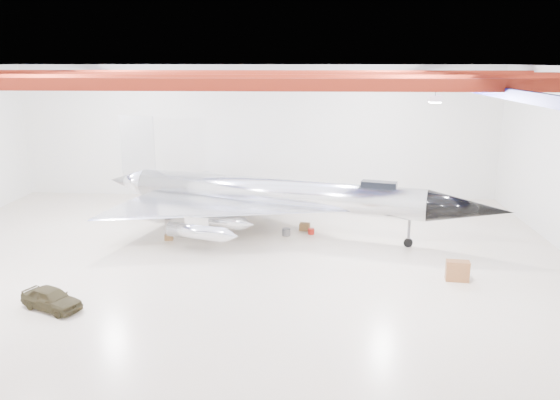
{
  "coord_description": "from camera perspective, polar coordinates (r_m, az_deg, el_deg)",
  "views": [
    {
      "loc": [
        4.74,
        -30.39,
        11.31
      ],
      "look_at": [
        2.75,
        2.0,
        2.99
      ],
      "focal_mm": 35.0,
      "sensor_mm": 36.0,
      "label": 1
    }
  ],
  "objects": [
    {
      "name": "crate_ply",
      "position": [
        36.21,
        -11.53,
        -3.82
      ],
      "size": [
        0.59,
        0.49,
        0.38
      ],
      "primitive_type": "cube",
      "rotation": [
        0.0,
        0.0,
        0.12
      ],
      "color": "olive",
      "rests_on": "floor"
    },
    {
      "name": "oil_barrel",
      "position": [
        38.82,
        -7.57,
        -2.44
      ],
      "size": [
        0.59,
        0.54,
        0.34
      ],
      "primitive_type": "cube",
      "rotation": [
        0.0,
        0.0,
        -0.4
      ],
      "color": "olive",
      "rests_on": "floor"
    },
    {
      "name": "crate_small",
      "position": [
        40.93,
        -11.67,
        -1.76
      ],
      "size": [
        0.5,
        0.44,
        0.3
      ],
      "primitive_type": "cube",
      "rotation": [
        0.0,
        0.0,
        0.25
      ],
      "color": "#59595B",
      "rests_on": "floor"
    },
    {
      "name": "jeep",
      "position": [
        27.98,
        -22.77,
        -9.47
      ],
      "size": [
        3.38,
        2.44,
        1.07
      ],
      "primitive_type": "imported",
      "rotation": [
        0.0,
        0.0,
        1.15
      ],
      "color": "#36301B",
      "rests_on": "floor"
    },
    {
      "name": "toolbox_red",
      "position": [
        39.53,
        -7.9,
        -2.15
      ],
      "size": [
        0.49,
        0.4,
        0.33
      ],
      "primitive_type": "cube",
      "rotation": [
        0.0,
        0.0,
        -0.06
      ],
      "color": "#A21810",
      "rests_on": "floor"
    },
    {
      "name": "floor",
      "position": [
        32.77,
        -5.05,
        -5.88
      ],
      "size": [
        40.0,
        40.0,
        0.0
      ],
      "primitive_type": "plane",
      "color": "beige",
      "rests_on": "ground"
    },
    {
      "name": "spares_box",
      "position": [
        42.25,
        -0.12,
        -0.93
      ],
      "size": [
        0.43,
        0.43,
        0.33
      ],
      "primitive_type": "cylinder",
      "rotation": [
        0.0,
        0.0,
        0.21
      ],
      "color": "#59595B",
      "rests_on": "floor"
    },
    {
      "name": "tool_chest",
      "position": [
        36.69,
        3.28,
        -3.29
      ],
      "size": [
        0.56,
        0.56,
        0.39
      ],
      "primitive_type": "cylinder",
      "rotation": [
        0.0,
        0.0,
        0.35
      ],
      "color": "#A21810",
      "rests_on": "floor"
    },
    {
      "name": "desk",
      "position": [
        30.48,
        18.05,
        -7.05
      ],
      "size": [
        1.26,
        0.73,
        1.1
      ],
      "primitive_type": "cube",
      "rotation": [
        0.0,
        0.0,
        -0.12
      ],
      "color": "brown",
      "rests_on": "floor"
    },
    {
      "name": "parts_bin",
      "position": [
        37.53,
        2.58,
        -2.8
      ],
      "size": [
        0.76,
        0.65,
        0.48
      ],
      "primitive_type": "cube",
      "rotation": [
        0.0,
        0.0,
        -0.16
      ],
      "color": "olive",
      "rests_on": "floor"
    },
    {
      "name": "wall_back",
      "position": [
        46.01,
        -2.45,
        7.1
      ],
      "size": [
        40.0,
        0.0,
        40.0
      ],
      "primitive_type": "plane",
      "rotation": [
        1.57,
        0.0,
        0.0
      ],
      "color": "silver",
      "rests_on": "floor"
    },
    {
      "name": "ceiling_structure",
      "position": [
        30.78,
        -5.48,
        12.47
      ],
      "size": [
        39.5,
        29.5,
        1.08
      ],
      "color": "maroon",
      "rests_on": "ceiling"
    },
    {
      "name": "ceiling",
      "position": [
        30.76,
        -5.51,
        13.73
      ],
      "size": [
        40.0,
        40.0,
        0.0
      ],
      "primitive_type": "plane",
      "rotation": [
        3.14,
        0.0,
        0.0
      ],
      "color": "#0A0F38",
      "rests_on": "wall_back"
    },
    {
      "name": "engine_drum",
      "position": [
        36.31,
        0.66,
        -3.37
      ],
      "size": [
        0.64,
        0.64,
        0.49
      ],
      "primitive_type": "cylinder",
      "rotation": [
        0.0,
        0.0,
        0.21
      ],
      "color": "#59595B",
      "rests_on": "floor"
    },
    {
      "name": "jet_aircraft",
      "position": [
        36.33,
        -0.69,
        0.3
      ],
      "size": [
        27.15,
        19.45,
        7.55
      ],
      "rotation": [
        0.0,
        0.0,
        -0.27
      ],
      "color": "silver",
      "rests_on": "floor"
    }
  ]
}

